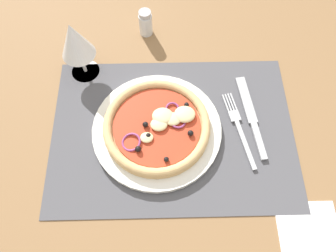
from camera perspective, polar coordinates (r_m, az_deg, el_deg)
The scene contains 9 objects.
ground_plane at distance 70.30cm, azimuth 0.81°, elevation -1.39°, with size 190.00×140.00×2.40cm, color olive.
placemat at distance 69.03cm, azimuth 0.82°, elevation -0.89°, with size 50.40×35.61×0.40cm, color #4C4C51.
plate at distance 68.38cm, azimuth -1.94°, elevation -0.51°, with size 26.62×26.62×1.24cm, color silver.
pizza at distance 66.85cm, azimuth -1.87°, elevation 0.17°, with size 21.77×21.77×2.60cm.
fork at distance 70.70cm, azimuth 12.01°, elevation 0.09°, with size 5.30×17.91×0.44cm.
knife at distance 72.45cm, azimuth 14.15°, elevation 1.82°, with size 4.16×20.05×0.62cm.
wine_glass at distance 71.77cm, azimuth -15.80°, elevation 13.87°, with size 7.20×7.20×14.90cm.
napkin at distance 67.99cm, azimuth 23.12°, elevation -16.07°, with size 11.26×10.14×0.36cm, color white.
pepper_shaker at distance 82.48cm, azimuth -3.90°, elevation 17.34°, with size 3.20×3.20×6.70cm.
Camera 1 is at (-1.65, -30.11, 62.30)cm, focal length 35.29 mm.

